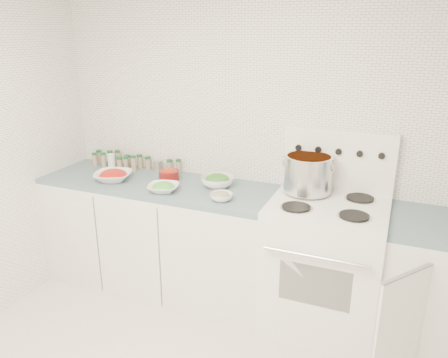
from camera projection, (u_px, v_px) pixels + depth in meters
room_walls at (174, 146)px, 1.80m from camera, size 3.54×3.04×2.52m
counter_left at (160, 235)px, 3.50m from camera, size 1.85×0.62×0.90m
stove at (324, 262)px, 3.01m from camera, size 0.76×0.70×1.36m
stock_pot at (308, 172)px, 3.00m from camera, size 0.35×0.33×0.25m
bowl_tomato at (113, 176)px, 3.38m from camera, size 0.35×0.35×0.09m
bowl_snowpea at (163, 187)px, 3.15m from camera, size 0.27×0.27×0.07m
bowl_broccoli at (217, 181)px, 3.25m from camera, size 0.29×0.29×0.10m
bowl_zucchini at (221, 196)px, 2.99m from camera, size 0.18×0.18×0.06m
bowl_pepper at (169, 174)px, 3.38m from camera, size 0.16×0.16×0.10m
salt_canister at (111, 161)px, 3.68m from camera, size 0.08×0.08×0.12m
tin_can at (158, 166)px, 3.59m from camera, size 0.08×0.08×0.10m
spice_cluster at (128, 161)px, 3.68m from camera, size 0.82×0.15×0.14m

